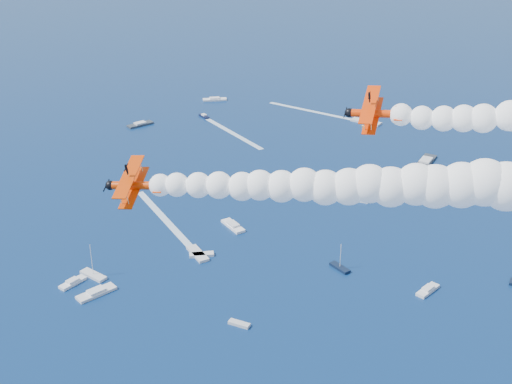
% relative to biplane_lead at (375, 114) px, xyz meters
% --- Properties ---
extents(biplane_lead, '(8.40, 10.02, 7.82)m').
position_rel_biplane_lead_xyz_m(biplane_lead, '(0.00, 0.00, 0.00)').
color(biplane_lead, '#F73705').
extents(biplane_trail, '(9.46, 11.09, 7.75)m').
position_rel_biplane_lead_xyz_m(biplane_trail, '(-26.31, -15.81, -7.75)').
color(biplane_trail, '#E03A04').
extents(smoke_trail_trail, '(73.73, 35.28, 12.86)m').
position_rel_biplane_lead_xyz_m(smoke_trail_trail, '(8.40, -8.40, -5.00)').
color(smoke_trail_trail, white).
extents(spectator_boats, '(233.02, 175.54, 0.70)m').
position_rel_biplane_lead_xyz_m(spectator_boats, '(-15.93, 84.70, -60.28)').
color(spectator_boats, silver).
rests_on(spectator_boats, ground).
extents(boat_wakes, '(162.86, 121.97, 0.04)m').
position_rel_biplane_lead_xyz_m(boat_wakes, '(-39.70, 109.09, -60.60)').
color(boat_wakes, white).
rests_on(boat_wakes, ground).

